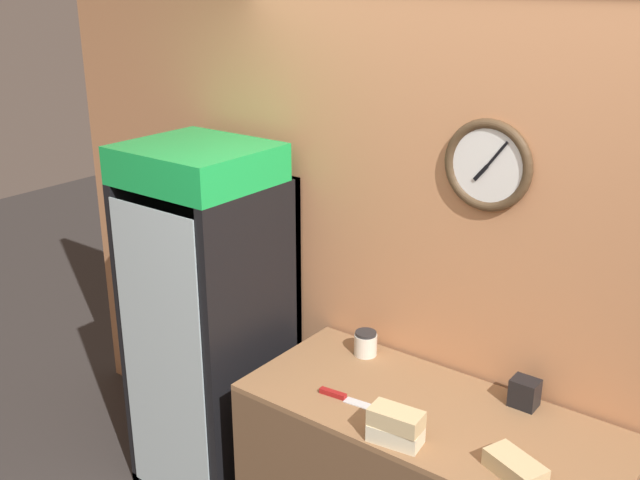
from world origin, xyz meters
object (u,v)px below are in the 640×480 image
at_px(sandwich_stack_bottom, 395,434).
at_px(condiment_jar, 366,343).
at_px(beverage_cooler, 216,305).
at_px(sandwich_flat_left, 515,467).
at_px(chefs_knife, 344,397).
at_px(napkin_dispenser, 525,393).
at_px(sandwich_stack_middle, 396,418).

xyz_separation_m(sandwich_stack_bottom, condiment_jar, (-0.47, 0.50, 0.02)).
relative_size(beverage_cooler, condiment_jar, 15.93).
bearing_deg(condiment_jar, sandwich_flat_left, -24.20).
relative_size(sandwich_stack_bottom, condiment_jar, 1.86).
distance_m(sandwich_flat_left, condiment_jar, 1.00).
bearing_deg(beverage_cooler, chefs_knife, -12.29).
bearing_deg(napkin_dispenser, condiment_jar, -177.42).
height_order(beverage_cooler, sandwich_stack_middle, beverage_cooler).
distance_m(sandwich_stack_middle, chefs_knife, 0.36).
bearing_deg(sandwich_stack_middle, sandwich_flat_left, 11.10).
height_order(beverage_cooler, chefs_knife, beverage_cooler).
relative_size(sandwich_flat_left, chefs_knife, 0.77).
xyz_separation_m(chefs_knife, condiment_jar, (-0.14, 0.37, 0.05)).
distance_m(chefs_knife, condiment_jar, 0.40).
relative_size(chefs_knife, condiment_jar, 2.75).
bearing_deg(condiment_jar, sandwich_stack_bottom, -46.46).
bearing_deg(chefs_knife, sandwich_stack_bottom, -20.60).
distance_m(sandwich_stack_middle, napkin_dispenser, 0.61).
bearing_deg(sandwich_flat_left, sandwich_stack_middle, -168.90).
height_order(sandwich_stack_bottom, chefs_knife, sandwich_stack_bottom).
height_order(beverage_cooler, sandwich_stack_bottom, beverage_cooler).
distance_m(beverage_cooler, napkin_dispenser, 1.57).
distance_m(sandwich_stack_bottom, sandwich_flat_left, 0.45).
height_order(sandwich_stack_bottom, sandwich_stack_middle, sandwich_stack_middle).
distance_m(sandwich_stack_middle, condiment_jar, 0.69).
xyz_separation_m(condiment_jar, napkin_dispenser, (0.76, 0.03, 0.00)).
bearing_deg(napkin_dispenser, beverage_cooler, -172.61).
relative_size(sandwich_stack_middle, condiment_jar, 1.83).
xyz_separation_m(sandwich_stack_middle, chefs_knife, (-0.33, 0.12, -0.10)).
xyz_separation_m(beverage_cooler, chefs_knife, (0.95, -0.21, -0.08)).
relative_size(sandwich_stack_middle, napkin_dispenser, 1.76).
distance_m(beverage_cooler, sandwich_flat_left, 1.73).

